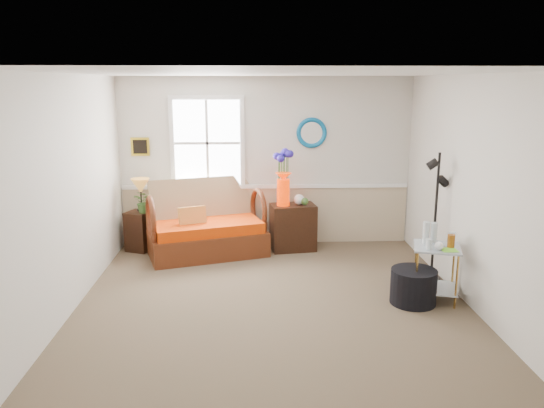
{
  "coord_description": "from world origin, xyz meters",
  "views": [
    {
      "loc": [
        -0.26,
        -5.66,
        2.51
      ],
      "look_at": [
        0.0,
        0.38,
        1.12
      ],
      "focal_mm": 35.0,
      "sensor_mm": 36.0,
      "label": 1
    }
  ],
  "objects_px": {
    "lamp_stand": "(139,231)",
    "floor_lamp": "(435,217)",
    "loveseat": "(206,218)",
    "side_table": "(435,273)",
    "cabinet": "(293,227)",
    "ottoman": "(413,286)"
  },
  "relations": [
    {
      "from": "loveseat",
      "to": "ottoman",
      "type": "bearing_deg",
      "value": -54.47
    },
    {
      "from": "side_table",
      "to": "ottoman",
      "type": "xyz_separation_m",
      "value": [
        -0.28,
        -0.09,
        -0.12
      ]
    },
    {
      "from": "cabinet",
      "to": "ottoman",
      "type": "xyz_separation_m",
      "value": [
        1.23,
        -2.09,
        -0.15
      ]
    },
    {
      "from": "floor_lamp",
      "to": "ottoman",
      "type": "xyz_separation_m",
      "value": [
        -0.48,
        -0.76,
        -0.63
      ]
    },
    {
      "from": "lamp_stand",
      "to": "loveseat",
      "type": "bearing_deg",
      "value": -12.81
    },
    {
      "from": "lamp_stand",
      "to": "ottoman",
      "type": "relative_size",
      "value": 1.14
    },
    {
      "from": "floor_lamp",
      "to": "side_table",
      "type": "bearing_deg",
      "value": -99.81
    },
    {
      "from": "cabinet",
      "to": "floor_lamp",
      "type": "bearing_deg",
      "value": -46.15
    },
    {
      "from": "cabinet",
      "to": "floor_lamp",
      "type": "relative_size",
      "value": 0.43
    },
    {
      "from": "cabinet",
      "to": "side_table",
      "type": "xyz_separation_m",
      "value": [
        1.51,
        -1.99,
        -0.03
      ]
    },
    {
      "from": "cabinet",
      "to": "ottoman",
      "type": "distance_m",
      "value": 2.43
    },
    {
      "from": "loveseat",
      "to": "side_table",
      "type": "bearing_deg",
      "value": -50.29
    },
    {
      "from": "lamp_stand",
      "to": "cabinet",
      "type": "bearing_deg",
      "value": -1.64
    },
    {
      "from": "loveseat",
      "to": "floor_lamp",
      "type": "distance_m",
      "value": 3.23
    },
    {
      "from": "lamp_stand",
      "to": "floor_lamp",
      "type": "bearing_deg",
      "value": -19.08
    },
    {
      "from": "lamp_stand",
      "to": "ottoman",
      "type": "height_order",
      "value": "lamp_stand"
    },
    {
      "from": "lamp_stand",
      "to": "ottoman",
      "type": "distance_m",
      "value": 4.16
    },
    {
      "from": "floor_lamp",
      "to": "lamp_stand",
      "type": "bearing_deg",
      "value": 167.64
    },
    {
      "from": "floor_lamp",
      "to": "cabinet",
      "type": "bearing_deg",
      "value": 148.74
    },
    {
      "from": "floor_lamp",
      "to": "ottoman",
      "type": "relative_size",
      "value": 3.15
    },
    {
      "from": "floor_lamp",
      "to": "loveseat",
      "type": "bearing_deg",
      "value": 165.57
    },
    {
      "from": "ottoman",
      "to": "floor_lamp",
      "type": "bearing_deg",
      "value": 57.82
    }
  ]
}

